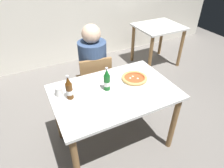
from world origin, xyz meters
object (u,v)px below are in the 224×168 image
(beer_bottle_left, at_px, (69,89))
(beer_bottle_center, at_px, (107,81))
(dining_table_main, at_px, (114,100))
(diner_seated, at_px, (94,72))
(paper_cup, at_px, (59,91))
(dining_table_background, at_px, (158,34))
(napkin_with_cutlery, at_px, (123,104))
(pizza_margherita_near, at_px, (134,78))
(chair_behind_table, at_px, (95,81))

(beer_bottle_left, xyz_separation_m, beer_bottle_center, (0.36, -0.03, 0.00))
(dining_table_main, relative_size, beer_bottle_center, 4.86)
(diner_seated, height_order, paper_cup, diner_seated)
(dining_table_background, height_order, napkin_with_cutlery, napkin_with_cutlery)
(diner_seated, xyz_separation_m, paper_cup, (-0.53, -0.49, 0.21))
(beer_bottle_center, relative_size, napkin_with_cutlery, 1.14)
(dining_table_background, distance_m, beer_bottle_center, 2.11)
(beer_bottle_center, bearing_deg, pizza_margherita_near, 3.11)
(dining_table_main, xyz_separation_m, beer_bottle_left, (-0.42, 0.08, 0.22))
(beer_bottle_left, distance_m, beer_bottle_center, 0.36)
(dining_table_main, height_order, paper_cup, paper_cup)
(diner_seated, relative_size, dining_table_background, 1.51)
(diner_seated, bearing_deg, beer_bottle_center, -98.56)
(dining_table_main, relative_size, pizza_margherita_near, 4.11)
(chair_behind_table, distance_m, beer_bottle_center, 0.67)
(chair_behind_table, distance_m, pizza_margherita_near, 0.66)
(pizza_margherita_near, distance_m, beer_bottle_center, 0.34)
(chair_behind_table, height_order, beer_bottle_center, beer_bottle_center)
(pizza_margherita_near, bearing_deg, dining_table_main, -165.08)
(napkin_with_cutlery, height_order, paper_cup, paper_cup)
(dining_table_background, bearing_deg, chair_behind_table, -154.37)
(beer_bottle_center, distance_m, napkin_with_cutlery, 0.29)
(pizza_margherita_near, bearing_deg, paper_cup, 173.00)
(chair_behind_table, bearing_deg, diner_seated, -93.11)
(diner_seated, distance_m, napkin_with_cutlery, 0.89)
(beer_bottle_left, bearing_deg, beer_bottle_center, -4.50)
(beer_bottle_center, xyz_separation_m, paper_cup, (-0.44, 0.11, -0.06))
(diner_seated, bearing_deg, pizza_margherita_near, -68.12)
(chair_behind_table, relative_size, pizza_margherita_near, 2.91)
(napkin_with_cutlery, relative_size, paper_cup, 2.28)
(beer_bottle_center, bearing_deg, chair_behind_table, 81.66)
(chair_behind_table, relative_size, diner_seated, 0.70)
(beer_bottle_center, distance_m, paper_cup, 0.46)
(diner_seated, bearing_deg, dining_table_main, -93.32)
(diner_seated, relative_size, pizza_margherita_near, 4.14)
(paper_cup, bearing_deg, dining_table_main, -18.66)
(beer_bottle_center, height_order, paper_cup, beer_bottle_center)
(dining_table_background, distance_m, beer_bottle_left, 2.38)
(beer_bottle_center, xyz_separation_m, napkin_with_cutlery, (0.04, -0.27, -0.10))
(dining_table_main, relative_size, paper_cup, 12.63)
(beer_bottle_left, bearing_deg, diner_seated, 51.72)
(dining_table_background, height_order, beer_bottle_center, beer_bottle_center)
(diner_seated, xyz_separation_m, pizza_margherita_near, (0.24, -0.59, 0.19))
(beer_bottle_center, bearing_deg, beer_bottle_left, 175.50)
(beer_bottle_left, height_order, beer_bottle_center, same)
(diner_seated, bearing_deg, paper_cup, -137.36)
(dining_table_main, distance_m, pizza_margherita_near, 0.31)
(beer_bottle_left, xyz_separation_m, paper_cup, (-0.08, 0.08, -0.06))
(napkin_with_cutlery, bearing_deg, dining_table_background, 44.45)
(pizza_margherita_near, bearing_deg, napkin_with_cutlery, -135.48)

